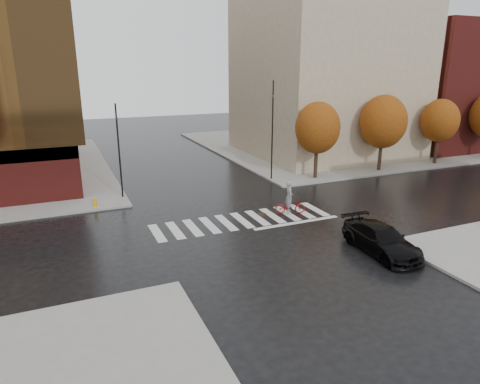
# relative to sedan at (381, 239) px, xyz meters

# --- Properties ---
(ground) EXTENTS (120.00, 120.00, 0.00)m
(ground) POSITION_rel_sedan_xyz_m (-4.78, 6.90, -0.74)
(ground) COLOR black
(ground) RESTS_ON ground
(sidewalk_ne) EXTENTS (30.00, 30.00, 0.15)m
(sidewalk_ne) POSITION_rel_sedan_xyz_m (16.22, 27.90, -0.66)
(sidewalk_ne) COLOR gray
(sidewalk_ne) RESTS_ON ground
(crosswalk) EXTENTS (12.00, 3.00, 0.01)m
(crosswalk) POSITION_rel_sedan_xyz_m (-4.78, 7.40, -0.73)
(crosswalk) COLOR silver
(crosswalk) RESTS_ON ground
(building_ne_tan) EXTENTS (16.00, 16.00, 18.00)m
(building_ne_tan) POSITION_rel_sedan_xyz_m (12.22, 23.90, 8.41)
(building_ne_tan) COLOR gray
(building_ne_tan) RESTS_ON sidewalk_ne
(building_ne_brick) EXTENTS (14.00, 14.00, 14.00)m
(building_ne_brick) POSITION_rel_sedan_xyz_m (28.22, 22.90, 6.41)
(building_ne_brick) COLOR maroon
(building_ne_brick) RESTS_ON sidewalk_ne
(tree_ne_a) EXTENTS (3.80, 3.80, 6.50)m
(tree_ne_a) POSITION_rel_sedan_xyz_m (5.22, 14.30, 3.72)
(tree_ne_a) COLOR black
(tree_ne_a) RESTS_ON sidewalk_ne
(tree_ne_b) EXTENTS (4.20, 4.20, 6.89)m
(tree_ne_b) POSITION_rel_sedan_xyz_m (12.22, 14.30, 3.88)
(tree_ne_b) COLOR black
(tree_ne_b) RESTS_ON sidewalk_ne
(tree_ne_c) EXTENTS (3.60, 3.60, 6.31)m
(tree_ne_c) POSITION_rel_sedan_xyz_m (19.22, 14.30, 3.64)
(tree_ne_c) COLOR black
(tree_ne_c) RESTS_ON sidewalk_ne
(sedan) EXTENTS (2.27, 5.17, 1.48)m
(sedan) POSITION_rel_sedan_xyz_m (0.00, 0.00, 0.00)
(sedan) COLOR black
(sedan) RESTS_ON ground
(cyclist) EXTENTS (2.12, 1.31, 2.28)m
(cyclist) POSITION_rel_sedan_xyz_m (-1.34, 7.31, 0.04)
(cyclist) COLOR maroon
(cyclist) RESTS_ON ground
(traffic_light_nw) EXTENTS (0.18, 0.15, 6.85)m
(traffic_light_nw) POSITION_rel_sedan_xyz_m (-11.08, 15.17, 3.26)
(traffic_light_nw) COLOR black
(traffic_light_nw) RESTS_ON sidewalk_nw
(traffic_light_ne) EXTENTS (0.21, 0.24, 8.23)m
(traffic_light_ne) POSITION_rel_sedan_xyz_m (1.52, 15.46, 4.21)
(traffic_light_ne) COLOR black
(traffic_light_ne) RESTS_ON sidewalk_ne
(fire_hydrant) EXTENTS (0.26, 0.26, 0.72)m
(fire_hydrant) POSITION_rel_sedan_xyz_m (-13.21, 13.40, -0.19)
(fire_hydrant) COLOR gold
(fire_hydrant) RESTS_ON sidewalk_nw
(manhole) EXTENTS (0.68, 0.68, 0.01)m
(manhole) POSITION_rel_sedan_xyz_m (-3.13, 7.91, -0.73)
(manhole) COLOR #3D2615
(manhole) RESTS_ON ground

